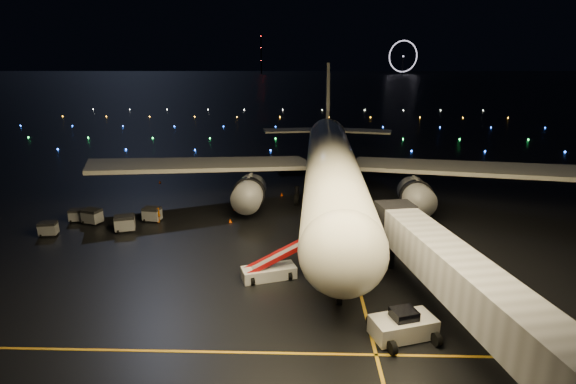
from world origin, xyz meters
The scene contains 19 objects.
ground centered at (0.00, 300.00, 0.00)m, with size 2000.00×2000.00×0.00m, color black.
lane_centre centered at (12.00, 15.00, 0.01)m, with size 0.25×80.00×0.02m, color gold.
lane_cross centered at (-5.00, -10.00, 0.01)m, with size 60.00×0.25×0.02m, color gold.
airliner centered at (11.01, 25.33, 9.38)m, with size 66.21×62.90×18.76m, color silver, non-canonical shape.
pushback_tug centered at (14.22, -7.81, 1.07)m, with size 4.49×2.35×2.14m, color silver.
belt_loader centered at (3.99, 1.02, 1.72)m, with size 7.11×1.94×3.45m, color silver, non-canonical shape.
crew_c centered at (-10.58, 15.49, 0.92)m, with size 1.08×0.45×1.85m, color orange.
safety_cone_0 centered at (-1.78, 15.60, 0.24)m, with size 0.42×0.42×0.47m, color #F64800.
safety_cone_1 centered at (4.07, 27.20, 0.24)m, with size 0.42×0.42×0.48m, color #F64800.
safety_cone_2 centered at (-1.92, 20.35, 0.23)m, with size 0.41×0.41×0.46m, color #F64800.
safety_cone_3 centered at (-16.06, 33.78, 0.23)m, with size 0.41×0.41×0.46m, color #F64800.
ferris_wheel centered at (170.00, 720.00, 26.00)m, with size 50.00×4.00×52.00m, color black, non-canonical shape.
radio_mast centered at (-60.00, 740.00, 32.00)m, with size 1.80×1.80×64.00m, color black.
taxiway_lights centered at (0.00, 106.00, 0.18)m, with size 164.00×92.00×0.36m, color black, non-canonical shape.
baggage_cart_0 centered at (-13.52, 12.32, 0.94)m, with size 2.22×1.55×1.88m, color gray.
baggage_cart_1 centered at (-11.48, 15.83, 0.87)m, with size 2.05×1.43×1.74m, color gray.
baggage_cart_2 centered at (-18.50, 14.75, 0.91)m, with size 2.13×1.49×1.81m, color gray.
baggage_cart_3 centered at (-20.71, 15.49, 0.77)m, with size 1.82×1.27×1.55m, color gray.
baggage_cart_4 centered at (-21.72, 10.73, 0.79)m, with size 1.86×1.30×1.58m, color gray.
Camera 1 is at (6.81, -36.08, 18.94)m, focal length 28.00 mm.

